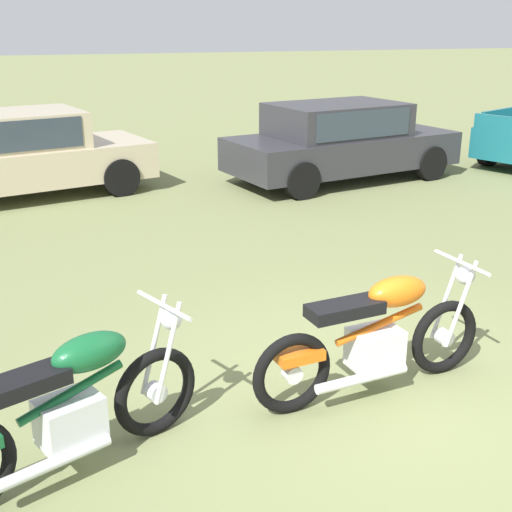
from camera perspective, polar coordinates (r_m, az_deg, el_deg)
The scene contains 5 objects.
ground_plane at distance 5.53m, azimuth 11.25°, elevation -12.01°, with size 120.00×120.00×0.00m, color olive.
motorcycle_green at distance 4.61m, azimuth -15.55°, elevation -12.26°, with size 1.91×1.03×1.02m.
motorcycle_orange at distance 5.43m, azimuth 10.18°, elevation -6.71°, with size 2.10×0.68×1.02m.
car_beige at distance 12.01m, azimuth -19.78°, elevation 8.42°, with size 4.57×2.70×1.43m.
car_charcoal at distance 12.68m, azimuth 7.12°, elevation 9.92°, with size 4.56×2.58×1.43m.
Camera 1 is at (-2.47, -4.05, 2.84)m, focal length 47.13 mm.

